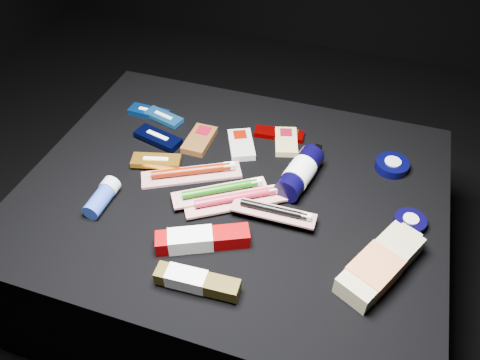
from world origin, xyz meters
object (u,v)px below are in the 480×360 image
(lotion_bottle, at_px, (300,173))
(toothpaste_carton_red, at_px, (199,240))
(bodywash_bottle, at_px, (379,266))
(deodorant_stick, at_px, (102,197))

(lotion_bottle, relative_size, toothpaste_carton_red, 1.02)
(toothpaste_carton_red, bearing_deg, lotion_bottle, 33.04)
(bodywash_bottle, relative_size, toothpaste_carton_red, 1.14)
(deodorant_stick, relative_size, toothpaste_carton_red, 0.52)
(lotion_bottle, height_order, toothpaste_carton_red, lotion_bottle)
(lotion_bottle, relative_size, bodywash_bottle, 0.89)
(deodorant_stick, bearing_deg, bodywash_bottle, 0.58)
(deodorant_stick, xyz_separation_m, toothpaste_carton_red, (0.25, -0.04, -0.00))
(bodywash_bottle, relative_size, deodorant_stick, 2.18)
(lotion_bottle, distance_m, bodywash_bottle, 0.29)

